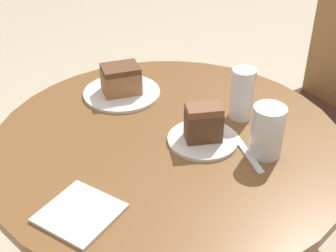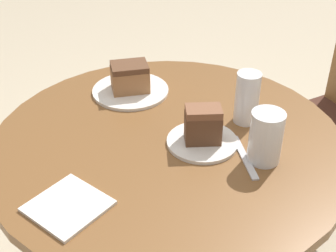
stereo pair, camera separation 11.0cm
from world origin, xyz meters
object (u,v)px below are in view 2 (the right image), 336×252
plate_near (202,142)px  cake_slice_far (130,77)px  glass_lemonade (247,100)px  cake_slice_near (203,125)px  plate_far (131,91)px  glass_water (265,140)px

plate_near → cake_slice_far: size_ratio=1.38×
plate_near → cake_slice_far: cake_slice_far is taller
cake_slice_far → glass_lemonade: (0.33, 0.19, 0.01)m
cake_slice_near → glass_lemonade: (-0.02, 0.17, 0.01)m
plate_near → cake_slice_far: (-0.35, -0.02, 0.05)m
plate_far → glass_lemonade: size_ratio=1.59×
plate_near → cake_slice_near: (0.00, -0.00, 0.05)m
plate_far → glass_water: bearing=11.6°
glass_water → plate_far: bearing=-168.4°
cake_slice_far → glass_water: glass_water is taller
plate_far → cake_slice_near: (0.35, 0.02, 0.05)m
plate_near → glass_lemonade: size_ratio=1.26×
cake_slice_far → cake_slice_near: bearing=2.6°
plate_near → glass_lemonade: (-0.02, 0.17, 0.06)m
glass_lemonade → cake_slice_far: bearing=-150.7°
glass_lemonade → plate_far: bearing=-150.7°
plate_far → glass_lemonade: 0.38m
cake_slice_far → plate_near: bearing=2.6°
glass_lemonade → glass_water: glass_lemonade is taller
cake_slice_near → cake_slice_far: (-0.35, -0.02, -0.01)m
plate_near → glass_water: size_ratio=1.38×
glass_water → cake_slice_near: bearing=-149.3°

